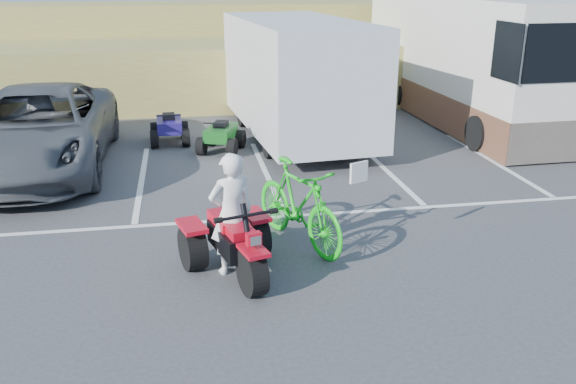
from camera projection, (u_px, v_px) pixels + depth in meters
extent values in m
plane|color=#3C3C3F|center=(314.00, 277.00, 8.88)|extent=(100.00, 100.00, 0.00)
cube|color=white|center=(9.00, 187.00, 12.64)|extent=(0.12, 5.00, 0.01)
cube|color=white|center=(142.00, 180.00, 13.08)|extent=(0.12, 5.00, 0.01)
cube|color=white|center=(266.00, 173.00, 13.52)|extent=(0.12, 5.00, 0.01)
cube|color=white|center=(383.00, 167.00, 13.95)|extent=(0.12, 5.00, 0.01)
cube|color=white|center=(492.00, 161.00, 14.39)|extent=(0.12, 5.00, 0.01)
cube|color=white|center=(286.00, 216.00, 11.11)|extent=(28.00, 0.12, 0.01)
cube|color=olive|center=(230.00, 69.00, 21.52)|extent=(40.00, 6.00, 2.00)
cube|color=olive|center=(222.00, 31.00, 24.43)|extent=(40.00, 4.00, 2.20)
imported|color=white|center=(231.00, 214.00, 8.76)|extent=(0.76, 0.60, 1.83)
imported|color=#14BF19|center=(298.00, 205.00, 9.74)|extent=(1.52, 2.38, 1.39)
imported|color=#4B4E54|center=(38.00, 130.00, 13.56)|extent=(3.01, 6.51, 1.81)
cube|color=silver|center=(296.00, 74.00, 15.87)|extent=(3.23, 6.83, 2.76)
cylinder|color=black|center=(296.00, 124.00, 16.32)|extent=(2.49, 0.99, 0.77)
cube|color=silver|center=(464.00, 58.00, 18.02)|extent=(2.70, 9.86, 3.53)
cube|color=brown|center=(459.00, 101.00, 18.46)|extent=(2.75, 9.87, 0.98)
cube|color=black|center=(572.00, 53.00, 13.23)|extent=(2.26, 0.08, 1.27)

